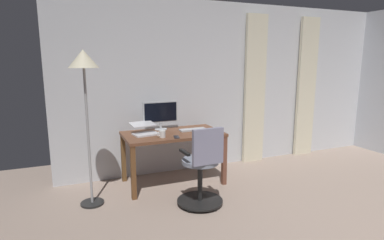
# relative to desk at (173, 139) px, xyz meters

# --- Properties ---
(back_room_partition) EXTENTS (5.73, 0.10, 2.62)m
(back_room_partition) POSITION_rel_desk_xyz_m (-1.27, -0.52, 0.67)
(back_room_partition) COLOR silver
(back_room_partition) RESTS_ON ground
(curtain_left_panel) EXTENTS (0.37, 0.06, 2.46)m
(curtain_left_panel) POSITION_rel_desk_xyz_m (-2.69, -0.41, 0.59)
(curtain_left_panel) COLOR beige
(curtain_left_panel) RESTS_ON ground
(curtain_right_panel) EXTENTS (0.38, 0.06, 2.46)m
(curtain_right_panel) POSITION_rel_desk_xyz_m (-1.60, -0.41, 0.59)
(curtain_right_panel) COLOR beige
(curtain_right_panel) RESTS_ON ground
(desk) EXTENTS (1.36, 0.74, 0.73)m
(desk) POSITION_rel_desk_xyz_m (0.00, 0.00, 0.00)
(desk) COLOR brown
(desk) RESTS_ON ground
(office_chair) EXTENTS (0.56, 0.56, 0.98)m
(office_chair) POSITION_rel_desk_xyz_m (-0.08, 0.83, -0.17)
(office_chair) COLOR black
(office_chair) RESTS_ON ground
(computer_monitor) EXTENTS (0.52, 0.18, 0.41)m
(computer_monitor) POSITION_rel_desk_xyz_m (0.10, -0.25, 0.33)
(computer_monitor) COLOR #B7BCC1
(computer_monitor) RESTS_ON desk
(computer_keyboard) EXTENTS (0.39, 0.13, 0.02)m
(computer_keyboard) POSITION_rel_desk_xyz_m (-0.31, -0.03, 0.10)
(computer_keyboard) COLOR #B7BCC1
(computer_keyboard) RESTS_ON desk
(laptop) EXTENTS (0.38, 0.38, 0.15)m
(laptop) POSITION_rel_desk_xyz_m (0.38, -0.06, 0.15)
(laptop) COLOR silver
(laptop) RESTS_ON desk
(computer_mouse) EXTENTS (0.06, 0.10, 0.04)m
(computer_mouse) POSITION_rel_desk_xyz_m (-0.54, 0.26, 0.11)
(computer_mouse) COLOR black
(computer_mouse) RESTS_ON desk
(cell_phone_by_monitor) EXTENTS (0.10, 0.16, 0.01)m
(cell_phone_by_monitor) POSITION_rel_desk_xyz_m (0.04, 0.27, 0.10)
(cell_phone_by_monitor) COLOR #232328
(cell_phone_by_monitor) RESTS_ON desk
(mug_tea) EXTENTS (0.12, 0.08, 0.09)m
(mug_tea) POSITION_rel_desk_xyz_m (0.22, 0.21, 0.14)
(mug_tea) COLOR white
(mug_tea) RESTS_ON desk
(floor_lamp) EXTENTS (0.34, 0.34, 1.85)m
(floor_lamp) POSITION_rel_desk_xyz_m (1.14, 0.27, 0.93)
(floor_lamp) COLOR black
(floor_lamp) RESTS_ON ground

